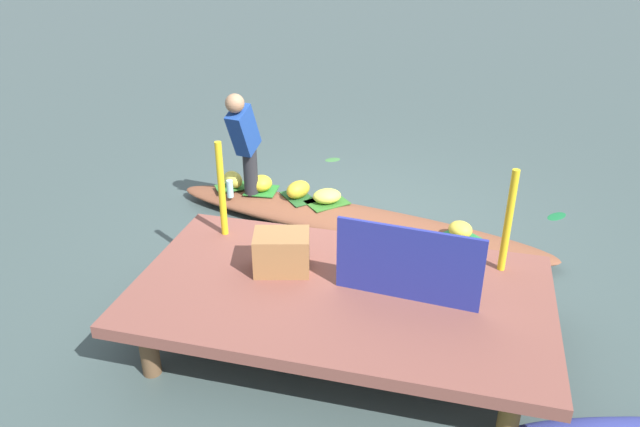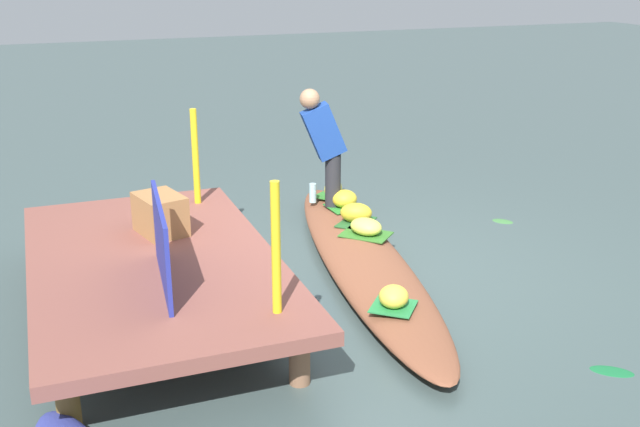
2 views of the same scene
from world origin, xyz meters
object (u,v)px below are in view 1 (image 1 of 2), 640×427
at_px(vendor_person, 244,138).
at_px(produce_crate, 282,252).
at_px(banana_bunch_1, 460,230).
at_px(water_bottle, 230,189).
at_px(banana_bunch_2, 327,196).
at_px(banana_bunch_3, 233,179).
at_px(banana_bunch_0, 298,190).
at_px(market_banner, 408,264).
at_px(banana_bunch_4, 261,183).
at_px(vendor_boat, 353,221).

height_order(vendor_person, produce_crate, vendor_person).
relative_size(banana_bunch_1, water_bottle, 1.19).
bearing_deg(vendor_person, banana_bunch_2, -175.66).
distance_m(banana_bunch_3, produce_crate, 2.39).
bearing_deg(banana_bunch_2, banana_bunch_1, 163.61).
xyz_separation_m(banana_bunch_0, market_banner, (-1.45, 2.08, 0.50)).
xyz_separation_m(banana_bunch_4, produce_crate, (-0.89, 2.00, 0.37)).
bearing_deg(water_bottle, vendor_person, -163.99).
height_order(banana_bunch_1, vendor_person, vendor_person).
distance_m(vendor_boat, water_bottle, 1.44).
bearing_deg(banana_bunch_1, vendor_person, -8.66).
xyz_separation_m(vendor_boat, banana_bunch_4, (1.14, -0.29, 0.20)).
distance_m(banana_bunch_4, market_banner, 2.92).
bearing_deg(banana_bunch_1, banana_bunch_3, -12.13).
bearing_deg(banana_bunch_0, vendor_person, 11.81).
relative_size(banana_bunch_1, market_banner, 0.22).
xyz_separation_m(banana_bunch_2, produce_crate, (-0.09, 1.88, 0.38)).
bearing_deg(banana_bunch_1, market_banner, 77.61).
relative_size(vendor_boat, banana_bunch_0, 13.84).
distance_m(banana_bunch_1, banana_bunch_3, 2.67).
height_order(banana_bunch_2, banana_bunch_3, banana_bunch_3).
xyz_separation_m(vendor_person, produce_crate, (-0.99, 1.81, -0.23)).
xyz_separation_m(banana_bunch_1, banana_bunch_2, (1.46, -0.43, -0.00)).
relative_size(banana_bunch_0, banana_bunch_2, 0.98).
xyz_separation_m(banana_bunch_0, banana_bunch_2, (-0.34, 0.05, -0.02)).
height_order(banana_bunch_2, produce_crate, produce_crate).
height_order(vendor_person, market_banner, vendor_person).
bearing_deg(produce_crate, vendor_boat, -98.09).
relative_size(banana_bunch_4, market_banner, 0.23).
bearing_deg(water_bottle, banana_bunch_4, -139.83).
height_order(vendor_boat, banana_bunch_1, banana_bunch_1).
bearing_deg(produce_crate, banana_bunch_4, -65.91).
xyz_separation_m(banana_bunch_1, produce_crate, (1.37, 1.45, 0.38)).
xyz_separation_m(banana_bunch_1, vendor_person, (2.36, -0.36, 0.61)).
xyz_separation_m(vendor_boat, banana_bunch_3, (1.49, -0.30, 0.20)).
bearing_deg(water_bottle, banana_bunch_1, 173.13).
distance_m(banana_bunch_2, produce_crate, 1.92).
distance_m(banana_bunch_2, banana_bunch_3, 1.16).
height_order(banana_bunch_1, market_banner, market_banner).
relative_size(vendor_boat, vendor_person, 3.48).
bearing_deg(banana_bunch_4, banana_bunch_3, -2.39).
xyz_separation_m(banana_bunch_3, vendor_person, (-0.25, 0.20, 0.60)).
height_order(vendor_person, water_bottle, vendor_person).
distance_m(vendor_person, market_banner, 2.81).
bearing_deg(banana_bunch_4, banana_bunch_0, 171.39).
relative_size(vendor_boat, banana_bunch_3, 14.76).
height_order(banana_bunch_4, vendor_person, vendor_person).
relative_size(banana_bunch_4, vendor_person, 0.21).
height_order(banana_bunch_0, water_bottle, water_bottle).
distance_m(vendor_boat, banana_bunch_1, 1.17).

